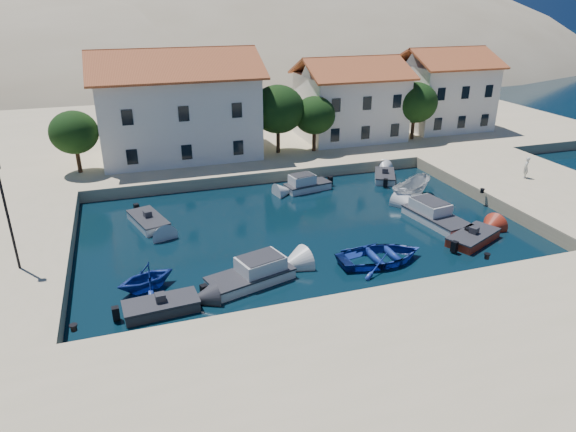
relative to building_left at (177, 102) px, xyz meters
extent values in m
plane|color=black|center=(6.00, -28.00, -5.94)|extent=(400.00, 400.00, 0.00)
cube|color=#C3B185|center=(6.00, -34.00, -5.44)|extent=(52.00, 12.00, 1.00)
cube|color=#C3B185|center=(26.50, -18.00, -5.44)|extent=(11.00, 20.00, 1.00)
cube|color=#C3B185|center=(8.00, 10.00, -5.44)|extent=(80.00, 36.00, 1.00)
ellipsoid|color=gray|center=(-4.00, 82.00, -25.94)|extent=(198.00, 126.00, 72.00)
ellipsoid|color=gray|center=(41.00, 102.00, -30.94)|extent=(220.00, 176.00, 99.00)
cube|color=white|center=(0.00, 0.00, -1.19)|extent=(14.00, 9.00, 7.50)
pyramid|color=#9F4523|center=(0.00, 0.00, 3.66)|extent=(14.70, 9.45, 2.20)
cube|color=white|center=(18.00, 1.00, -1.69)|extent=(10.00, 8.00, 6.50)
pyramid|color=#9F4523|center=(18.00, 1.00, 2.46)|extent=(10.50, 8.40, 1.80)
cube|color=white|center=(30.00, 2.00, -1.44)|extent=(9.00, 8.00, 7.00)
pyramid|color=#9F4523|center=(30.00, 2.00, 2.96)|extent=(9.45, 8.40, 1.80)
cylinder|color=#382314|center=(-9.00, -3.00, -3.69)|extent=(0.36, 0.36, 2.50)
ellipsoid|color=black|center=(-9.00, -3.00, -1.44)|extent=(4.00, 4.00, 3.60)
cylinder|color=#382314|center=(9.00, -2.50, -3.44)|extent=(0.36, 0.36, 3.00)
ellipsoid|color=black|center=(9.00, -2.50, -0.74)|extent=(5.00, 5.00, 4.50)
cylinder|color=#382314|center=(12.50, -3.00, -3.69)|extent=(0.36, 0.36, 2.50)
ellipsoid|color=black|center=(12.50, -3.00, -1.44)|extent=(4.00, 4.00, 3.60)
cylinder|color=#382314|center=(24.00, -2.00, -3.56)|extent=(0.36, 0.36, 2.75)
ellipsoid|color=black|center=(24.00, -2.00, -1.09)|extent=(4.60, 4.60, 4.14)
cylinder|color=black|center=(-11.50, -20.00, -1.94)|extent=(0.14, 0.14, 6.00)
cylinder|color=black|center=(-8.30, -27.20, -4.79)|extent=(0.36, 0.36, 0.30)
cylinder|color=black|center=(14.00, -27.20, -4.79)|extent=(0.36, 0.36, 0.30)
cylinder|color=black|center=(20.70, -18.00, -4.79)|extent=(0.36, 0.36, 0.30)
cube|color=#2E2D32|center=(-4.32, -25.29, -5.69)|extent=(3.83, 1.93, 0.90)
cube|color=#2E2D32|center=(-4.32, -25.29, -5.36)|extent=(3.92, 1.96, 0.10)
cube|color=#2E2D32|center=(-4.32, -25.29, -5.14)|extent=(0.54, 0.54, 0.50)
cube|color=silver|center=(0.76, -23.90, -5.69)|extent=(5.19, 3.32, 0.90)
cube|color=#2E2D32|center=(0.76, -23.90, -5.36)|extent=(5.31, 3.39, 0.10)
cube|color=silver|center=(0.76, -23.90, -4.99)|extent=(2.93, 2.39, 0.90)
imported|color=navy|center=(8.91, -23.95, -5.94)|extent=(5.44, 3.90, 1.12)
cube|color=maroon|center=(16.04, -23.35, -5.69)|extent=(4.35, 3.30, 0.90)
cube|color=#2E2D32|center=(16.04, -23.35, -5.36)|extent=(4.45, 3.37, 0.10)
cube|color=#2E2D32|center=(16.04, -23.35, -5.14)|extent=(0.66, 0.66, 0.50)
cube|color=silver|center=(15.48, -19.85, -5.69)|extent=(2.83, 5.39, 0.90)
cube|color=#2E2D32|center=(15.48, -19.85, -5.36)|extent=(2.89, 5.52, 0.10)
cube|color=silver|center=(15.48, -19.85, -4.99)|extent=(2.16, 2.95, 0.90)
imported|color=silver|center=(16.24, -15.03, -5.94)|extent=(4.80, 3.61, 1.75)
cube|color=silver|center=(16.45, -10.32, -5.69)|extent=(3.03, 3.86, 0.90)
cube|color=#2E2D32|center=(16.45, -10.32, -5.36)|extent=(3.09, 3.95, 0.10)
cube|color=#2E2D32|center=(16.45, -10.32, -5.14)|extent=(0.67, 0.67, 0.50)
imported|color=navy|center=(-4.89, -22.74, -5.94)|extent=(3.98, 3.72, 1.69)
cube|color=silver|center=(-4.16, -13.86, -5.69)|extent=(2.82, 4.32, 0.90)
cube|color=#2E2D32|center=(-4.16, -13.86, -5.36)|extent=(2.88, 4.42, 0.10)
cube|color=#2E2D32|center=(-4.16, -13.86, -5.14)|extent=(0.62, 0.62, 0.50)
cube|color=silver|center=(9.04, -10.68, -5.69)|extent=(3.99, 2.27, 0.90)
cube|color=#2E2D32|center=(9.04, -10.68, -5.36)|extent=(4.08, 2.32, 0.10)
cube|color=silver|center=(9.04, -10.68, -4.99)|extent=(2.21, 1.70, 0.90)
imported|color=silver|center=(26.34, -16.09, -4.05)|extent=(0.76, 0.75, 1.77)
camera|label=1|loc=(-5.09, -48.57, 9.02)|focal=32.00mm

